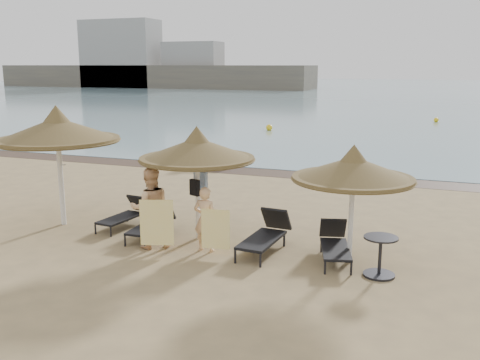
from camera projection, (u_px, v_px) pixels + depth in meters
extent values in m
plane|color=#A08657|center=(176.00, 252.00, 11.98)|extent=(160.00, 160.00, 0.00)
cube|color=#698E99|center=(406.00, 91.00, 85.24)|extent=(200.00, 140.00, 0.03)
cube|color=#453427|center=(288.00, 174.00, 20.59)|extent=(200.00, 1.60, 0.01)
cube|color=#655B4A|center=(151.00, 76.00, 98.36)|extent=(60.00, 10.00, 4.00)
cube|color=gray|center=(121.00, 54.00, 97.39)|extent=(14.00, 6.00, 12.00)
cube|color=gray|center=(193.00, 65.00, 93.94)|extent=(10.00, 5.00, 8.00)
cylinder|color=white|center=(61.00, 182.00, 13.86)|extent=(0.13, 0.13, 2.28)
cone|color=brown|center=(57.00, 129.00, 13.57)|extent=(3.15, 3.15, 0.60)
cone|color=brown|center=(56.00, 115.00, 13.49)|extent=(0.76, 0.76, 0.49)
cylinder|color=brown|center=(58.00, 140.00, 13.63)|extent=(3.09, 3.09, 0.11)
cylinder|color=white|center=(198.00, 198.00, 12.75)|extent=(0.11, 0.11, 1.99)
cone|color=brown|center=(197.00, 148.00, 12.50)|extent=(2.75, 2.75, 0.52)
cone|color=brown|center=(197.00, 135.00, 12.43)|extent=(0.66, 0.66, 0.43)
cylinder|color=brown|center=(197.00, 159.00, 12.55)|extent=(2.70, 2.70, 0.09)
cylinder|color=white|center=(351.00, 220.00, 11.21)|extent=(0.11, 0.11, 1.85)
cone|color=brown|center=(353.00, 168.00, 10.98)|extent=(2.55, 2.55, 0.48)
cone|color=brown|center=(354.00, 154.00, 10.92)|extent=(0.62, 0.62, 0.40)
cylinder|color=brown|center=(353.00, 179.00, 11.03)|extent=(2.50, 2.50, 0.09)
cylinder|color=black|center=(95.00, 229.00, 13.24)|extent=(0.04, 0.04, 0.25)
cylinder|color=black|center=(111.00, 232.00, 13.02)|extent=(0.04, 0.04, 0.25)
cylinder|color=black|center=(127.00, 217.00, 14.31)|extent=(0.04, 0.04, 0.25)
cylinder|color=black|center=(142.00, 219.00, 14.09)|extent=(0.04, 0.04, 0.25)
cube|color=black|center=(120.00, 218.00, 13.67)|extent=(0.70, 1.37, 0.05)
cube|color=black|center=(139.00, 203.00, 14.30)|extent=(0.59, 0.43, 0.50)
cylinder|color=black|center=(125.00, 241.00, 12.35)|extent=(0.05, 0.05, 0.25)
cylinder|color=black|center=(145.00, 243.00, 12.20)|extent=(0.05, 0.05, 0.25)
cylinder|color=black|center=(150.00, 226.00, 13.54)|extent=(0.05, 0.05, 0.25)
cylinder|color=black|center=(169.00, 227.00, 13.38)|extent=(0.05, 0.05, 0.25)
cube|color=black|center=(148.00, 227.00, 12.88)|extent=(0.62, 1.39, 0.05)
cube|color=black|center=(163.00, 210.00, 13.57)|extent=(0.58, 0.41, 0.52)
cylinder|color=black|center=(235.00, 257.00, 11.30)|extent=(0.05, 0.05, 0.29)
cylinder|color=black|center=(260.00, 261.00, 11.06)|extent=(0.05, 0.05, 0.29)
cylinder|color=black|center=(261.00, 237.00, 12.58)|extent=(0.05, 0.05, 0.29)
cylinder|color=black|center=(284.00, 240.00, 12.35)|extent=(0.05, 0.05, 0.29)
cube|color=black|center=(262.00, 240.00, 11.83)|extent=(0.75, 1.59, 0.06)
cube|color=black|center=(276.00, 219.00, 12.59)|extent=(0.67, 0.48, 0.58)
cylinder|color=black|center=(325.00, 268.00, 10.70)|extent=(0.05, 0.05, 0.26)
cylinder|color=black|center=(351.00, 269.00, 10.66)|extent=(0.05, 0.05, 0.26)
cylinder|color=black|center=(321.00, 247.00, 11.96)|extent=(0.05, 0.05, 0.26)
cylinder|color=black|center=(345.00, 247.00, 11.92)|extent=(0.05, 0.05, 0.26)
cube|color=black|center=(335.00, 249.00, 11.32)|extent=(0.92, 1.49, 0.06)
cube|color=black|center=(333.00, 228.00, 12.07)|extent=(0.66, 0.53, 0.52)
cylinder|color=black|center=(379.00, 275.00, 10.65)|extent=(0.63, 0.63, 0.04)
cylinder|color=black|center=(380.00, 257.00, 10.57)|extent=(0.07, 0.07, 0.76)
cylinder|color=black|center=(381.00, 238.00, 10.48)|extent=(0.67, 0.67, 0.03)
imported|color=#E0AE7A|center=(150.00, 202.00, 12.10)|extent=(1.18, 1.10, 2.16)
imported|color=#E0AE7A|center=(205.00, 214.00, 11.90)|extent=(0.82, 0.56, 1.72)
cube|color=yellow|center=(157.00, 223.00, 11.74)|extent=(0.71, 0.26, 1.04)
cube|color=yellow|center=(215.00, 229.00, 11.61)|extent=(0.64, 0.10, 0.90)
cube|color=silver|center=(201.00, 180.00, 12.83)|extent=(0.35, 0.16, 0.42)
cube|color=black|center=(195.00, 188.00, 12.54)|extent=(0.28, 0.18, 0.38)
cube|color=#3655B6|center=(213.00, 159.00, 22.32)|extent=(1.99, 1.24, 0.48)
cube|color=beige|center=(213.00, 152.00, 22.25)|extent=(1.28, 1.03, 0.22)
cube|color=beige|center=(205.00, 147.00, 22.31)|extent=(0.48, 0.81, 0.31)
sphere|color=yellow|center=(269.00, 128.00, 33.95)|extent=(0.40, 0.40, 0.40)
sphere|color=yellow|center=(436.00, 120.00, 38.91)|extent=(0.35, 0.35, 0.35)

